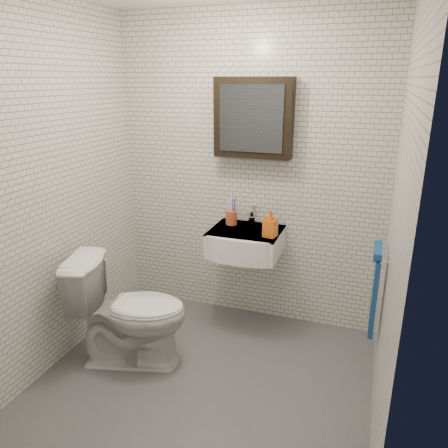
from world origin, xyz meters
name	(u,v)px	position (x,y,z in m)	size (l,w,h in m)	color
ground	(205,378)	(0.00, 0.00, 0.01)	(2.20, 2.00, 0.01)	#4F5157
room_shell	(202,171)	(0.00, 0.00, 1.47)	(2.22, 2.02, 2.51)	silver
washbasin	(244,243)	(0.05, 0.73, 0.76)	(0.55, 0.50, 0.20)	white
faucet	(252,216)	(0.05, 0.93, 0.92)	(0.06, 0.20, 0.15)	silver
mirror_cabinet	(253,118)	(0.05, 0.93, 1.70)	(0.60, 0.15, 0.60)	black
towel_rail	(375,286)	(1.04, 0.35, 0.72)	(0.09, 0.30, 0.58)	silver
toothbrush_cup	(231,217)	(-0.10, 0.87, 0.91)	(0.12, 0.12, 0.25)	#A9462A
soap_bottle	(270,224)	(0.27, 0.69, 0.95)	(0.09, 0.09, 0.21)	#FF5D1A
toilet	(130,311)	(-0.58, 0.03, 0.41)	(0.46, 0.80, 0.82)	white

